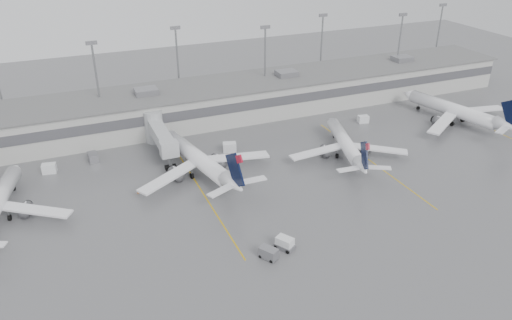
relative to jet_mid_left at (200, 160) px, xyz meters
name	(u,v)px	position (x,y,z in m)	size (l,w,h in m)	color
ground	(363,248)	(15.78, -31.63, -3.11)	(260.00, 260.00, 0.00)	#555557
terminal	(230,99)	(15.78, 26.36, 1.06)	(152.00, 17.00, 9.45)	#B1B1AB
light_masts	(221,61)	(15.78, 32.12, 8.92)	(142.40, 8.00, 20.60)	gray
jet_bridge_right	(158,132)	(-4.72, 14.09, 0.76)	(4.00, 17.20, 7.00)	#A3A5A8
stand_markings	(292,177)	(15.78, -7.63, -3.10)	(105.25, 40.00, 0.01)	#C79A0B
jet_mid_left	(200,160)	(0.00, 0.00, 0.00)	(26.99, 30.56, 10.00)	white
jet_mid_right	(346,144)	(29.69, -4.11, -0.36)	(23.44, 26.66, 8.85)	white
jet_far_right	(457,111)	(63.12, 1.06, 0.03)	(27.09, 30.71, 10.08)	white
baggage_tug	(285,244)	(4.78, -27.20, -2.37)	(3.08, 3.45, 1.90)	white
baggage_cart	(268,253)	(1.58, -28.40, -2.20)	(2.74, 3.11, 1.74)	slate
gse_uld_a	(49,168)	(-26.64, 11.88, -2.20)	(2.57, 1.71, 1.82)	white
gse_uld_b	(230,147)	(8.57, 7.31, -2.15)	(2.71, 1.80, 1.92)	white
gse_uld_c	(363,119)	(43.14, 9.76, -2.25)	(2.42, 1.61, 1.71)	white
gse_loader	(93,157)	(-18.32, 13.55, -2.22)	(1.77, 2.83, 1.77)	slate
cone_b	(138,191)	(-12.36, -2.40, -2.74)	(0.46, 0.46, 0.73)	#EB6004
cone_c	(346,144)	(32.69, 0.32, -2.74)	(0.47, 0.47, 0.74)	#EB6004
cone_d	(468,115)	(68.97, 3.03, -2.76)	(0.44, 0.44, 0.70)	#EB6004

